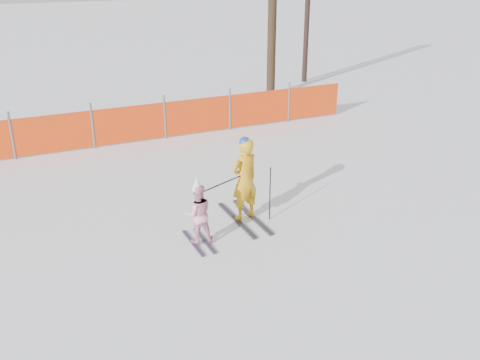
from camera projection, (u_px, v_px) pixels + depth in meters
name	position (u px, v px, depth m)	size (l,w,h in m)	color
ground	(252.00, 240.00, 9.72)	(120.00, 120.00, 0.00)	white
adult	(245.00, 180.00, 10.18)	(0.67, 1.65, 1.70)	black
child	(198.00, 213.00, 9.42)	(0.59, 1.01, 1.28)	black
ski_poles	(248.00, 189.00, 10.02)	(1.50, 0.41, 1.10)	black
safety_fence	(86.00, 129.00, 14.14)	(15.82, 0.06, 1.25)	#595960
tree_trunks	(282.00, 1.00, 19.30)	(2.65, 1.76, 7.02)	#312316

